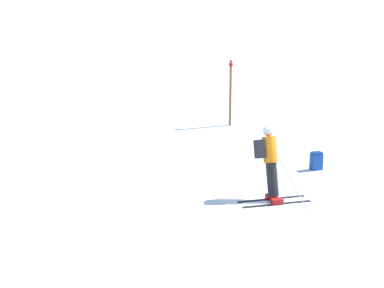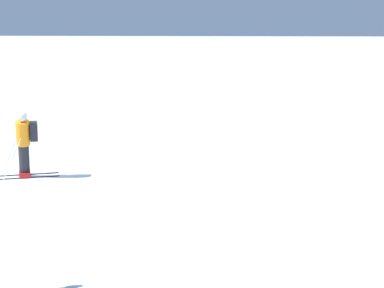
% 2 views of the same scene
% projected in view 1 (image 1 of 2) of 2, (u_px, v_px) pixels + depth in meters
% --- Properties ---
extents(ground_plane, '(300.00, 300.00, 0.00)m').
position_uv_depth(ground_plane, '(274.00, 197.00, 15.45)').
color(ground_plane, white).
extents(skier, '(1.29, 1.75, 1.79)m').
position_uv_depth(skier, '(270.00, 159.00, 15.19)').
color(skier, black).
rests_on(skier, ground).
extents(spare_backpack, '(0.33, 0.37, 0.50)m').
position_uv_depth(spare_backpack, '(316.00, 161.00, 17.49)').
color(spare_backpack, '#194293').
rests_on(spare_backpack, ground).
extents(trail_marker, '(0.13, 0.13, 2.28)m').
position_uv_depth(trail_marker, '(230.00, 90.00, 22.07)').
color(trail_marker, brown).
rests_on(trail_marker, ground).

